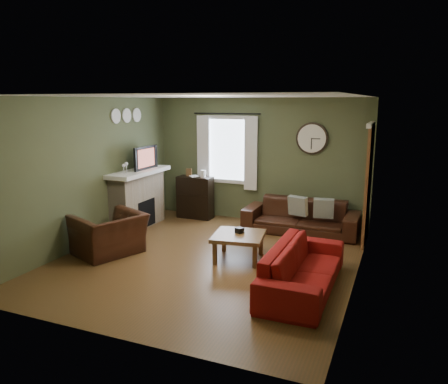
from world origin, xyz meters
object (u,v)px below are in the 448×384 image
at_px(bookshelf, 195,197).
at_px(coffee_table, 239,247).
at_px(sofa_red, 303,268).
at_px(armchair, 109,234).
at_px(sofa_brown, 301,216).

distance_m(bookshelf, coffee_table, 2.74).
height_order(sofa_red, armchair, armchair).
distance_m(sofa_brown, sofa_red, 2.66).
bearing_deg(sofa_red, sofa_brown, 13.35).
xyz_separation_m(bookshelf, coffee_table, (1.79, -2.06, -0.25)).
height_order(sofa_brown, armchair, armchair).
bearing_deg(coffee_table, sofa_brown, 72.03).
distance_m(sofa_red, armchair, 3.31).
xyz_separation_m(sofa_red, coffee_table, (-1.21, 0.74, -0.09)).
relative_size(sofa_red, armchair, 1.97).
distance_m(bookshelf, armchair, 2.67).
relative_size(bookshelf, coffee_table, 1.15).
bearing_deg(armchair, sofa_brown, 154.59).
bearing_deg(bookshelf, sofa_brown, -4.93).
relative_size(sofa_brown, coffee_table, 2.77).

